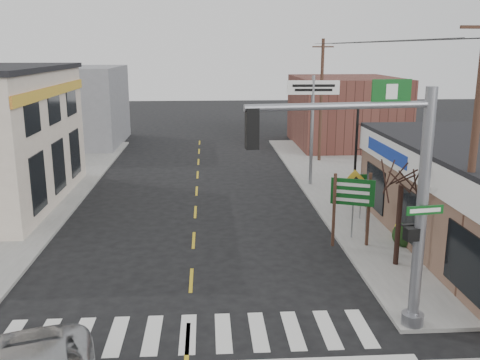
{
  "coord_description": "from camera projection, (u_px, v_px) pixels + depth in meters",
  "views": [
    {
      "loc": [
        0.61,
        -13.3,
        7.86
      ],
      "look_at": [
        1.9,
        7.14,
        2.8
      ],
      "focal_mm": 40.0,
      "sensor_mm": 36.0,
      "label": 1
    }
  ],
  "objects": [
    {
      "name": "bldg_distant_left",
      "position": [
        66.0,
        106.0,
        44.3
      ],
      "size": [
        9.0,
        10.0,
        6.4
      ],
      "primitive_type": "cube",
      "color": "gray",
      "rests_on": "ground"
    },
    {
      "name": "sidewalk_left",
      "position": [
        16.0,
        208.0,
        26.76
      ],
      "size": [
        6.0,
        38.0,
        0.13
      ],
      "primitive_type": "cube",
      "color": "gray",
      "rests_on": "ground"
    },
    {
      "name": "center_line",
      "position": [
        194.0,
        240.0,
        22.48
      ],
      "size": [
        0.12,
        56.0,
        0.01
      ],
      "primitive_type": "cube",
      "color": "gold",
      "rests_on": "ground"
    },
    {
      "name": "utility_pole_near",
      "position": [
        473.0,
        157.0,
        16.05
      ],
      "size": [
        1.55,
        0.23,
        8.89
      ],
      "rotation": [
        0.0,
        0.0,
        0.03
      ],
      "color": "#472F1C",
      "rests_on": "sidewalk_right"
    },
    {
      "name": "bldg_distant_right",
      "position": [
        345.0,
        112.0,
        43.87
      ],
      "size": [
        8.0,
        10.0,
        5.6
      ],
      "primitive_type": "cube",
      "color": "brown",
      "rests_on": "ground"
    },
    {
      "name": "lamp_post",
      "position": [
        357.0,
        146.0,
        27.14
      ],
      "size": [
        0.65,
        0.51,
        5.03
      ],
      "rotation": [
        0.0,
        0.0,
        -0.33
      ],
      "color": "black",
      "rests_on": "sidewalk_right"
    },
    {
      "name": "ped_crossing_sign",
      "position": [
        354.0,
        192.0,
        21.97
      ],
      "size": [
        1.14,
        0.08,
        2.93
      ],
      "rotation": [
        0.0,
        0.0,
        0.11
      ],
      "color": "gray",
      "rests_on": "sidewalk_right"
    },
    {
      "name": "dance_center_sign",
      "position": [
        313.0,
        102.0,
        30.19
      ],
      "size": [
        2.94,
        0.18,
        6.25
      ],
      "rotation": [
        0.0,
        0.0,
        -0.05
      ],
      "color": "gray",
      "rests_on": "sidewalk_right"
    },
    {
      "name": "ground",
      "position": [
        188.0,
        341.0,
        14.73
      ],
      "size": [
        140.0,
        140.0,
        0.0
      ],
      "primitive_type": "plane",
      "color": "black",
      "rests_on": "ground"
    },
    {
      "name": "shrub_back",
      "position": [
        405.0,
        235.0,
        21.56
      ],
      "size": [
        1.05,
        1.05,
        0.79
      ],
      "primitive_type": "ellipsoid",
      "color": "black",
      "rests_on": "sidewalk_right"
    },
    {
      "name": "guide_sign",
      "position": [
        352.0,
        200.0,
        21.04
      ],
      "size": [
        1.71,
        0.14,
        2.99
      ],
      "rotation": [
        0.0,
        0.0,
        -0.38
      ],
      "color": "#4B3023",
      "rests_on": "sidewalk_right"
    },
    {
      "name": "bare_tree",
      "position": [
        402.0,
        170.0,
        18.85
      ],
      "size": [
        2.26,
        2.26,
        4.51
      ],
      "rotation": [
        0.0,
        0.0,
        -0.25
      ],
      "color": "black",
      "rests_on": "sidewalk_right"
    },
    {
      "name": "sidewalk_right",
      "position": [
        368.0,
        202.0,
        27.87
      ],
      "size": [
        6.0,
        38.0,
        0.13
      ],
      "primitive_type": "cube",
      "color": "gray",
      "rests_on": "ground"
    },
    {
      "name": "traffic_signal_pole",
      "position": [
        394.0,
        186.0,
        14.35
      ],
      "size": [
        5.5,
        0.4,
        6.97
      ],
      "rotation": [
        0.0,
        0.0,
        0.14
      ],
      "color": "gray",
      "rests_on": "sidewalk_right"
    },
    {
      "name": "fire_hydrant",
      "position": [
        397.0,
        230.0,
        22.3
      ],
      "size": [
        0.2,
        0.2,
        0.65
      ],
      "rotation": [
        0.0,
        0.0,
        -0.44
      ],
      "color": "#EFF10F",
      "rests_on": "sidewalk_right"
    },
    {
      "name": "crosswalk",
      "position": [
        188.0,
        334.0,
        15.12
      ],
      "size": [
        11.0,
        2.2,
        0.01
      ],
      "primitive_type": "cube",
      "color": "silver",
      "rests_on": "ground"
    },
    {
      "name": "utility_pole_far",
      "position": [
        321.0,
        99.0,
        36.94
      ],
      "size": [
        1.46,
        0.22,
        8.37
      ],
      "rotation": [
        0.0,
        0.0,
        -0.09
      ],
      "color": "#3E301A",
      "rests_on": "sidewalk_right"
    }
  ]
}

